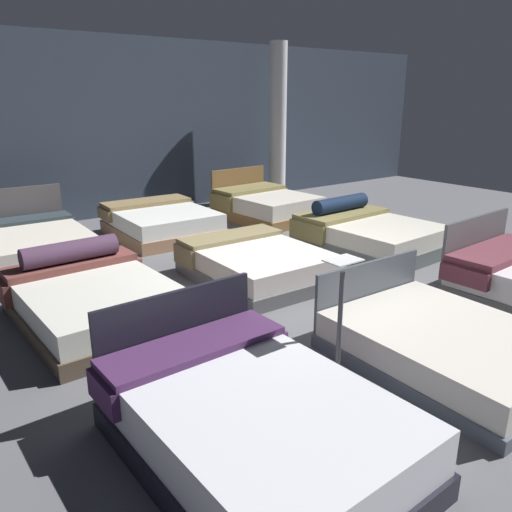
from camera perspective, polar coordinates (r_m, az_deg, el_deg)
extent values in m
cube|color=#5B5B60|center=(6.56, 2.39, -3.62)|extent=(18.00, 18.00, 0.02)
cube|color=#333D4C|center=(10.71, -15.90, 13.69)|extent=(18.00, 0.06, 3.50)
cube|color=black|center=(3.65, 0.17, -20.81)|extent=(1.52, 2.13, 0.19)
cube|color=silver|center=(3.50, 0.17, -17.60)|extent=(1.46, 2.07, 0.32)
cube|color=black|center=(4.20, -8.80, -9.66)|extent=(1.39, 0.07, 0.90)
cube|color=#482851|center=(3.97, -7.01, -10.03)|extent=(1.47, 0.48, 0.06)
cube|color=#482851|center=(3.77, -16.89, -14.68)|extent=(0.07, 0.45, 0.21)
cube|color=#482851|center=(4.40, 1.39, -8.89)|extent=(0.07, 0.45, 0.21)
cube|color=#4C535C|center=(5.05, 20.75, -10.76)|extent=(1.60, 2.03, 0.13)
cube|color=silver|center=(4.97, 20.98, -8.88)|extent=(1.54, 1.97, 0.24)
cube|color=#4C535C|center=(5.46, 12.51, -4.26)|extent=(1.47, 0.07, 0.73)
cube|color=#535456|center=(7.10, 23.43, 0.57)|extent=(1.51, 0.11, 0.92)
cube|color=brown|center=(6.95, 25.83, 0.46)|extent=(1.60, 0.66, 0.08)
cube|color=brown|center=(6.29, 22.46, -2.15)|extent=(0.11, 0.59, 0.20)
cube|color=#4F4133|center=(5.80, -17.34, -6.32)|extent=(1.57, 2.09, 0.18)
cube|color=silver|center=(5.72, -17.53, -4.35)|extent=(1.51, 2.03, 0.25)
cube|color=brown|center=(6.35, -20.20, -0.85)|extent=(1.50, 0.50, 0.08)
cube|color=brown|center=(6.23, -26.69, -3.63)|extent=(0.10, 0.46, 0.25)
cube|color=brown|center=(6.66, -13.85, -0.92)|extent=(0.10, 0.46, 0.25)
cylinder|color=#493049|center=(6.26, -20.24, 0.50)|extent=(1.10, 0.28, 0.25)
cube|color=#575759|center=(6.80, 0.24, -1.95)|extent=(1.55, 1.93, 0.17)
cube|color=silver|center=(6.73, 0.24, -0.26)|extent=(1.49, 1.87, 0.25)
cube|color=olive|center=(7.22, -2.86, 2.24)|extent=(1.50, 0.53, 0.06)
cube|color=olive|center=(6.90, -8.12, -0.05)|extent=(0.07, 0.51, 0.26)
cube|color=olive|center=(7.68, 1.90, 1.94)|extent=(0.07, 0.51, 0.26)
cube|color=#535A57|center=(8.26, 12.79, 1.31)|extent=(1.70, 2.13, 0.21)
cube|color=silver|center=(8.20, 12.90, 2.88)|extent=(1.64, 2.07, 0.25)
cube|color=olive|center=(8.55, 9.67, 4.77)|extent=(1.62, 0.82, 0.07)
cube|color=olive|center=(8.01, 5.78, 2.76)|extent=(0.10, 0.75, 0.29)
cube|color=olive|center=(9.20, 12.95, 4.34)|extent=(0.10, 0.75, 0.29)
cylinder|color=#12203C|center=(8.54, 9.53, 5.83)|extent=(1.14, 0.30, 0.25)
cube|color=#595354|center=(8.40, -23.97, 0.29)|extent=(1.70, 2.18, 0.16)
cube|color=silver|center=(8.35, -24.14, 1.62)|extent=(1.64, 2.12, 0.24)
cube|color=#595354|center=(9.34, -25.64, 4.14)|extent=(1.56, 0.08, 0.93)
cube|color=#29343A|center=(9.08, -25.30, 3.64)|extent=(1.64, 0.52, 0.05)
cube|color=#29343A|center=(9.28, -20.24, 3.63)|extent=(0.07, 0.48, 0.22)
cube|color=#926B4E|center=(9.06, -10.51, 2.88)|extent=(1.64, 1.98, 0.21)
cube|color=white|center=(9.01, -10.59, 4.32)|extent=(1.57, 1.91, 0.26)
cube|color=olive|center=(9.55, -12.28, 5.97)|extent=(1.58, 0.63, 0.07)
cube|color=olive|center=(9.31, -16.73, 4.52)|extent=(0.09, 0.59, 0.19)
cube|color=olive|center=(9.90, -7.99, 5.85)|extent=(0.09, 0.59, 0.19)
cube|color=brown|center=(10.18, 1.35, 4.75)|extent=(1.57, 1.99, 0.19)
cube|color=silver|center=(10.12, 1.36, 6.12)|extent=(1.51, 1.92, 0.30)
cube|color=brown|center=(10.82, -1.99, 7.48)|extent=(1.37, 0.12, 0.92)
cube|color=olive|center=(10.53, -0.75, 7.60)|extent=(1.48, 0.76, 0.07)
cube|color=olive|center=(10.12, -3.99, 6.05)|extent=(0.11, 0.68, 0.31)
cube|color=olive|center=(11.03, 2.24, 7.05)|extent=(0.11, 0.68, 0.31)
cylinder|color=#3F3F44|center=(4.45, 9.05, -14.53)|extent=(0.24, 0.24, 0.02)
cylinder|color=#3F3F44|center=(4.20, 9.38, -8.58)|extent=(0.04, 0.04, 1.05)
cube|color=white|center=(3.97, 9.83, -0.47)|extent=(0.28, 0.20, 0.01)
cylinder|color=silver|center=(11.79, 2.45, 14.62)|extent=(0.40, 0.40, 3.50)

